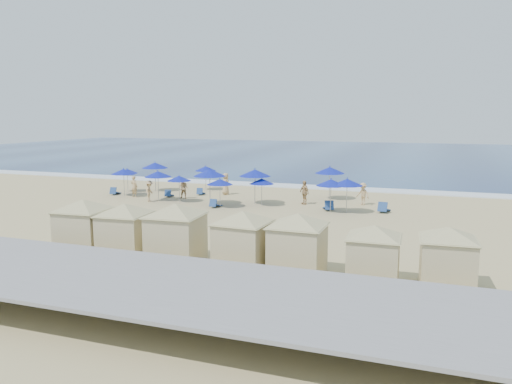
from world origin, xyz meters
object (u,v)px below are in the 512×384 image
at_px(cabana_1, 125,223).
at_px(cabana_5, 374,247).
at_px(cabana_0, 84,219).
at_px(beachgoer_1, 184,188).
at_px(umbrella_5, 179,178).
at_px(umbrella_11, 331,183).
at_px(beachgoer_0, 134,186).
at_px(cabana_3, 243,233).
at_px(umbrella_10, 347,182).
at_px(umbrella_9, 330,170).
at_px(umbrella_2, 127,171).
at_px(cabana_2, 176,226).
at_px(umbrella_8, 262,181).
at_px(beachgoer_5, 149,191).
at_px(trash_bin, 164,230).
at_px(umbrella_6, 210,173).
at_px(cabana_4, 298,236).
at_px(cabana_6, 448,250).
at_px(umbrella_3, 158,174).
at_px(umbrella_7, 255,173).
at_px(umbrella_1, 124,172).
at_px(beachgoer_2, 304,192).
at_px(beachgoer_3, 363,194).
at_px(umbrella_12, 220,182).
at_px(umbrella_0, 155,165).
at_px(umbrella_4, 206,169).

xyz_separation_m(cabana_1, cabana_5, (11.23, 0.01, -0.11)).
relative_size(cabana_0, beachgoer_1, 2.78).
distance_m(umbrella_5, umbrella_11, 11.62).
bearing_deg(beachgoer_0, cabana_5, 155.36).
distance_m(cabana_3, umbrella_10, 14.18).
height_order(cabana_1, umbrella_9, cabana_1).
bearing_deg(umbrella_2, cabana_0, -61.69).
distance_m(cabana_2, umbrella_5, 15.98).
bearing_deg(umbrella_8, umbrella_11, -8.39).
bearing_deg(beachgoer_5, umbrella_5, -87.16).
bearing_deg(trash_bin, umbrella_11, 69.30).
height_order(umbrella_6, beachgoer_0, umbrella_6).
bearing_deg(umbrella_6, cabana_4, -52.92).
relative_size(cabana_4, beachgoer_5, 2.82).
distance_m(cabana_1, cabana_4, 8.17).
bearing_deg(cabana_6, trash_bin, 166.20).
height_order(cabana_1, beachgoer_1, cabana_1).
xyz_separation_m(umbrella_3, umbrella_7, (7.53, 1.04, 0.27)).
relative_size(cabana_1, umbrella_9, 1.66).
relative_size(umbrella_1, umbrella_10, 0.95).
distance_m(cabana_3, umbrella_7, 15.83).
bearing_deg(umbrella_6, cabana_3, -59.94).
relative_size(beachgoer_1, beachgoer_2, 0.93).
height_order(umbrella_11, beachgoer_0, umbrella_11).
relative_size(cabana_6, beachgoer_1, 2.56).
height_order(umbrella_8, beachgoer_3, umbrella_8).
xyz_separation_m(cabana_4, umbrella_1, (-18.70, 15.07, 0.36)).
distance_m(umbrella_12, beachgoer_5, 6.17).
xyz_separation_m(umbrella_6, umbrella_8, (3.72, 0.87, -0.57)).
relative_size(umbrella_6, umbrella_11, 1.16).
bearing_deg(umbrella_7, cabana_4, -64.04).
xyz_separation_m(cabana_6, umbrella_10, (-6.09, 13.65, 0.58)).
bearing_deg(umbrella_9, umbrella_8, -132.74).
xyz_separation_m(cabana_3, umbrella_7, (-4.91, 15.03, 0.74)).
bearing_deg(cabana_1, cabana_0, -177.25).
xyz_separation_m(cabana_4, umbrella_7, (-7.29, 14.97, 0.71)).
height_order(umbrella_0, umbrella_4, umbrella_0).
distance_m(cabana_6, beachgoer_5, 24.68).
bearing_deg(cabana_6, cabana_4, -176.91).
xyz_separation_m(cabana_2, cabana_3, (3.14, 0.09, -0.10)).
relative_size(umbrella_4, umbrella_10, 0.91).
distance_m(cabana_0, umbrella_3, 14.86).
bearing_deg(cabana_4, beachgoer_2, 103.38).
distance_m(umbrella_1, umbrella_6, 8.50).
height_order(cabana_1, cabana_6, cabana_1).
xyz_separation_m(umbrella_2, umbrella_7, (12.42, -2.08, 0.56)).
bearing_deg(umbrella_11, beachgoer_0, 176.52).
bearing_deg(umbrella_10, umbrella_1, 176.55).
relative_size(cabana_5, beachgoer_3, 2.52).
xyz_separation_m(cabana_0, umbrella_4, (-3.42, 20.49, 0.25)).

